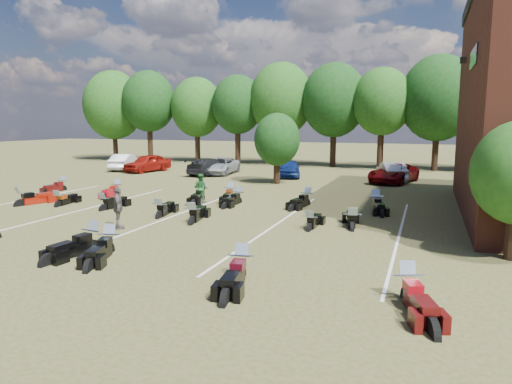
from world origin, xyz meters
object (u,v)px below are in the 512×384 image
at_px(car_4, 289,168).
at_px(motorcycle_14, 63,190).
at_px(person_green, 200,188).
at_px(motorcycle_7, 21,206).
at_px(car_0, 147,163).
at_px(motorcycle_3, 92,250).
at_px(person_grey, 118,208).

distance_m(car_4, motorcycle_14, 16.51).
relative_size(person_green, motorcycle_7, 0.62).
distance_m(car_4, person_green, 12.68).
bearing_deg(car_0, motorcycle_14, -70.78).
xyz_separation_m(motorcycle_3, motorcycle_7, (-9.05, 5.36, 0.00)).
bearing_deg(motorcycle_7, motorcycle_14, -50.50).
height_order(person_green, motorcycle_7, person_green).
bearing_deg(motorcycle_14, motorcycle_7, -74.02).
relative_size(person_grey, motorcycle_3, 0.70).
bearing_deg(car_4, car_0, 166.08).
distance_m(person_grey, motorcycle_3, 3.27).
xyz_separation_m(car_0, motorcycle_3, (12.27, -21.67, -0.76)).
height_order(person_grey, motorcycle_3, person_grey).
height_order(car_4, person_green, person_green).
xyz_separation_m(car_0, motorcycle_14, (1.23, -11.29, -0.76)).
bearing_deg(person_green, car_0, -44.67).
bearing_deg(motorcycle_3, motorcycle_14, 141.06).
distance_m(person_green, motorcycle_14, 10.22).
height_order(car_4, motorcycle_7, car_4).
bearing_deg(motorcycle_7, car_4, -101.23).
xyz_separation_m(person_green, motorcycle_14, (-10.17, 0.73, -0.78)).
distance_m(car_0, motorcycle_7, 16.63).
height_order(motorcycle_7, motorcycle_14, motorcycle_7).
distance_m(person_grey, motorcycle_14, 12.42).
bearing_deg(person_grey, motorcycle_14, 14.71).
relative_size(car_4, motorcycle_3, 1.63).
distance_m(person_green, person_grey, 6.70).
relative_size(car_0, car_4, 1.11).
distance_m(motorcycle_3, motorcycle_7, 10.52).
relative_size(person_green, motorcycle_3, 0.63).
height_order(car_0, person_grey, person_grey).
height_order(car_0, car_4, car_0).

